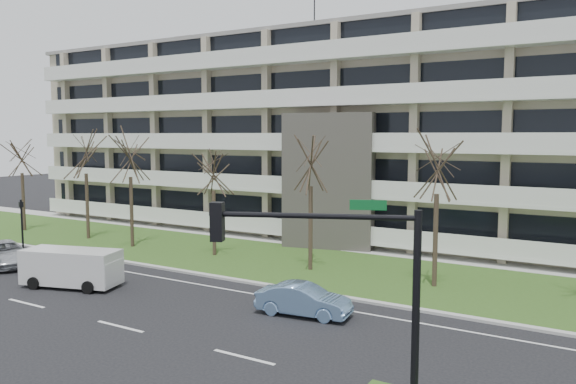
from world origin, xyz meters
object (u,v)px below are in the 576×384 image
Objects in this scene: silver_pickup at (4,253)px; traffic_signal at (344,287)px; white_van at (72,265)px; pedestrian_signal at (22,217)px; blue_sedan at (304,300)px.

traffic_signal is at bearing -88.13° from silver_pickup.
white_van is 1.56× the size of pedestrian_signal.
silver_pickup is at bearing 155.65° from white_van.
silver_pickup is at bearing -22.54° from pedestrian_signal.
white_van reaches higher than silver_pickup.
pedestrian_signal is at bearing 76.39° from blue_sedan.
silver_pickup is at bearing 142.17° from traffic_signal.
traffic_signal reaches higher than silver_pickup.
traffic_signal is at bearing -35.15° from white_van.
silver_pickup is 0.99× the size of white_van.
pedestrian_signal is (-28.60, 10.59, -1.81)m from traffic_signal.
white_van is 0.85× the size of traffic_signal.
pedestrian_signal is (-23.00, 2.58, 1.44)m from blue_sedan.
white_van is (-12.08, -2.03, 0.46)m from blue_sedan.
traffic_signal is at bearing 2.14° from pedestrian_signal.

